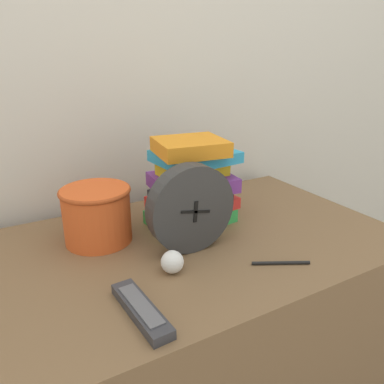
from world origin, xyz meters
The scene contains 8 objects.
wall_back centered at (0.00, 0.71, 1.20)m, with size 6.00×0.04×2.40m.
desk centered at (0.00, 0.32, 0.39)m, with size 1.12×0.64×0.77m.
desk_clock centered at (0.01, 0.28, 0.88)m, with size 0.21×0.05×0.21m.
book_stack centered at (0.09, 0.42, 0.89)m, with size 0.25×0.21×0.24m.
basket centered at (-0.17, 0.44, 0.85)m, with size 0.18×0.18×0.14m.
tv_remote centered at (-0.19, 0.11, 0.78)m, with size 0.05×0.18×0.02m.
crumpled_paper_ball centered at (-0.08, 0.21, 0.80)m, with size 0.05×0.05×0.05m.
pen centered at (0.15, 0.12, 0.77)m, with size 0.12×0.07×0.01m.
Camera 1 is at (-0.39, -0.43, 1.22)m, focal length 35.00 mm.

